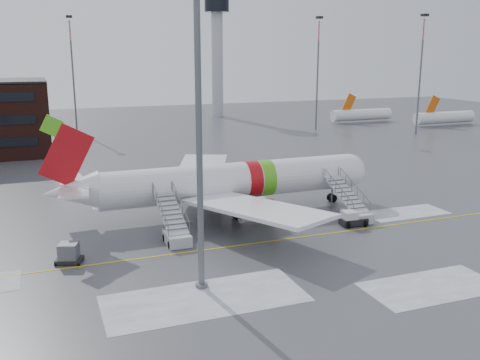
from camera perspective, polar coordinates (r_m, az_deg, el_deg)
name	(u,v)px	position (r m, az deg, el deg)	size (l,w,h in m)	color
ground	(236,242)	(48.43, -0.44, -6.60)	(260.00, 260.00, 0.00)	#494C4F
airliner	(225,182)	(55.91, -1.64, -0.22)	(35.03, 32.97, 11.18)	white
airstair_fwd	(353,209)	(55.75, 11.95, -3.05)	(2.05, 7.70, 3.48)	#B8BBC0
airstair_aft	(175,230)	(48.61, -6.98, -5.30)	(2.05, 7.70, 3.48)	#ABADB2
pushback_tug	(352,219)	(53.79, 11.86, -4.11)	(2.71, 2.13, 1.48)	black
uld_container	(69,254)	(45.65, -17.78, -7.50)	(2.40, 2.06, 1.66)	black
light_mast_near	(198,106)	(36.22, -4.45, 7.83)	(1.20, 1.20, 25.24)	#595B60
control_tower	(217,45)	(145.13, -2.46, 14.21)	(6.40, 6.40, 30.00)	#B2B5BA
light_mast_far_ne	(318,66)	(119.63, 8.30, 11.92)	(1.20, 1.20, 24.25)	#595B60
light_mast_far_n	(72,67)	(120.98, -17.44, 11.47)	(1.20, 1.20, 24.25)	#595B60
light_mast_far_e	(421,67)	(116.97, 18.73, 11.34)	(1.20, 1.20, 24.25)	#595B60
distant_aircraft	(387,124)	(133.38, 15.45, 5.74)	(35.00, 18.00, 8.00)	#D8590C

